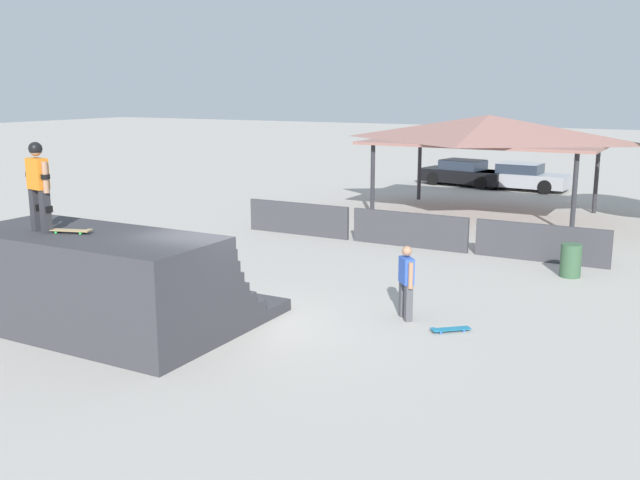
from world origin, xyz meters
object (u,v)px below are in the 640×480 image
(skateboard_on_deck, at_px, (72,230))
(parked_car_silver, at_px, (521,177))
(skater_on_deck, at_px, (38,181))
(trash_bin, at_px, (571,260))
(parked_car_black, at_px, (464,173))
(bystander_walking, at_px, (406,279))
(skateboard_on_ground, at_px, (449,329))

(skateboard_on_deck, xyz_separation_m, parked_car_silver, (2.80, 24.57, -1.44))
(skater_on_deck, xyz_separation_m, trash_bin, (8.35, 9.26, -2.56))
(parked_car_silver, bearing_deg, parked_car_black, 177.92)
(trash_bin, xyz_separation_m, parked_car_black, (-7.79, 15.72, 0.18))
(skateboard_on_deck, relative_size, parked_car_silver, 0.20)
(skater_on_deck, xyz_separation_m, bystander_walking, (5.95, 4.06, -2.12))
(trash_bin, height_order, parked_car_black, parked_car_black)
(trash_bin, bearing_deg, skater_on_deck, -132.05)
(bystander_walking, bearing_deg, skateboard_on_deck, 84.38)
(skater_on_deck, distance_m, parked_car_silver, 25.09)
(bystander_walking, distance_m, skateboard_on_ground, 1.40)
(skateboard_on_deck, bearing_deg, trash_bin, 32.09)
(skater_on_deck, relative_size, parked_car_black, 0.38)
(skateboard_on_deck, relative_size, parked_car_black, 0.19)
(skater_on_deck, xyz_separation_m, skateboard_on_ground, (7.03, 3.70, -2.93))
(skater_on_deck, bearing_deg, trash_bin, 58.70)
(bystander_walking, bearing_deg, skater_on_deck, 82.60)
(skateboard_on_deck, distance_m, bystander_walking, 6.71)
(skateboard_on_ground, distance_m, parked_car_silver, 21.35)
(skateboard_on_ground, height_order, parked_car_black, parked_car_black)
(bystander_walking, relative_size, parked_car_silver, 0.36)
(skateboard_on_ground, bearing_deg, parked_car_silver, -122.02)
(skater_on_deck, distance_m, skateboard_on_deck, 1.14)
(skater_on_deck, distance_m, skateboard_on_ground, 8.47)
(bystander_walking, bearing_deg, parked_car_silver, -34.73)
(skater_on_deck, bearing_deg, skateboard_on_deck, 26.46)
(parked_car_silver, bearing_deg, skateboard_on_ground, -77.53)
(skater_on_deck, bearing_deg, parked_car_black, 99.48)
(trash_bin, xyz_separation_m, parked_car_silver, (-4.93, 15.48, 0.18))
(bystander_walking, relative_size, parked_car_black, 0.34)
(skateboard_on_deck, bearing_deg, skateboard_on_ground, 11.31)
(skater_on_deck, height_order, trash_bin, skater_on_deck)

